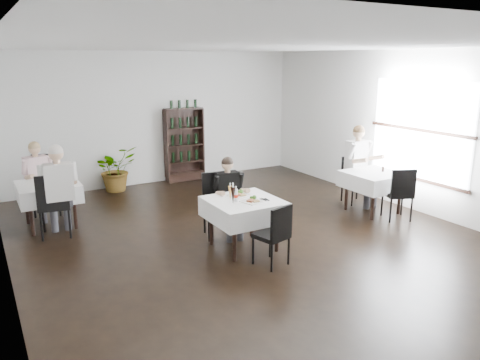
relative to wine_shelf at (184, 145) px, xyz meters
name	(u,v)px	position (x,y,z in m)	size (l,w,h in m)	color
room_shell	(261,150)	(-0.60, -4.31, 0.65)	(9.00, 9.00, 9.00)	black
window_right	(420,132)	(2.88, -4.31, 0.65)	(0.06, 2.30, 1.85)	white
wine_shelf	(184,145)	(0.00, 0.00, 0.00)	(0.90, 0.28, 1.75)	black
main_table	(244,209)	(-0.90, -4.31, -0.23)	(1.03, 1.03, 0.77)	black
left_table	(49,192)	(-3.30, -1.81, -0.23)	(0.98, 0.98, 0.77)	black
right_table	(374,180)	(2.10, -4.01, -0.23)	(0.98, 0.98, 0.77)	black
potted_tree	(116,169)	(-1.69, -0.11, -0.36)	(0.88, 0.77, 0.98)	#2B5F20
main_chair_far	(218,200)	(-0.97, -3.60, -0.26)	(0.58, 0.58, 1.03)	black
main_chair_near	(275,232)	(-0.85, -5.09, -0.34)	(0.49, 0.50, 0.89)	black
left_chair_far	(47,180)	(-3.21, -0.96, -0.22)	(0.61, 0.61, 1.09)	black
left_chair_near	(54,201)	(-3.31, -2.41, -0.24)	(0.58, 0.58, 1.07)	black
right_chair_far	(353,176)	(2.25, -3.32, -0.32)	(0.48, 0.48, 0.92)	black
right_chair_near	(400,191)	(2.15, -4.60, -0.30)	(0.58, 0.58, 0.97)	black
diner_main	(229,191)	(-0.85, -3.77, -0.08)	(0.52, 0.54, 1.31)	#3C3C43
diner_left_far	(39,175)	(-3.37, -1.29, -0.03)	(0.59, 0.62, 1.41)	#3C3C43
diner_left_near	(59,184)	(-3.21, -2.44, 0.04)	(0.60, 0.61, 1.54)	#3C3C43
diner_right_far	(360,159)	(2.22, -3.51, 0.07)	(0.63, 0.64, 1.58)	#3C3C43
plate_far	(239,195)	(-0.85, -4.11, -0.06)	(0.33, 0.33, 0.09)	white
plate_near	(252,201)	(-0.85, -4.48, -0.06)	(0.34, 0.34, 0.09)	white
pilsner_dark	(233,195)	(-1.14, -4.42, 0.05)	(0.07, 0.07, 0.32)	black
pilsner_lager	(230,193)	(-1.07, -4.21, 0.03)	(0.06, 0.06, 0.26)	gold
coke_bottle	(236,195)	(-1.03, -4.32, 0.02)	(0.06, 0.06, 0.23)	silver
napkin_cutlery	(263,200)	(-0.66, -4.48, -0.07)	(0.16, 0.17, 0.02)	black
pepper_mill	(383,169)	(2.28, -4.05, -0.03)	(0.04, 0.04, 0.10)	black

